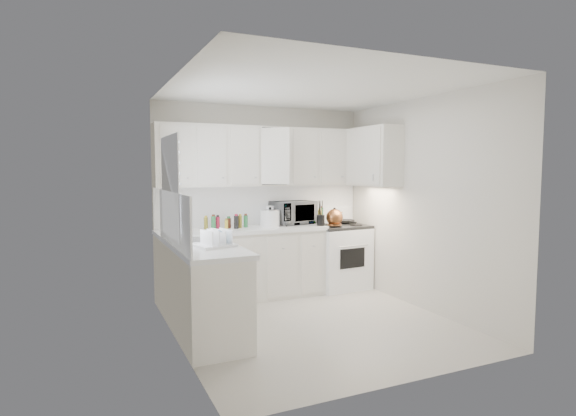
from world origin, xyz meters
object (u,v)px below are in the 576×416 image
tea_kettle (334,216)px  microwave (293,210)px  stove (339,248)px  utensil_crock (321,213)px  dish_rack (216,237)px  rice_cooker (270,217)px

tea_kettle → microwave: bearing=130.8°
stove → utensil_crock: (-0.39, -0.15, 0.54)m
utensil_crock → dish_rack: bearing=-148.1°
stove → microwave: (-0.66, 0.18, 0.56)m
tea_kettle → rice_cooker: size_ratio=1.11×
tea_kettle → dish_rack: tea_kettle is taller
rice_cooker → utensil_crock: utensil_crock is taller
stove → rice_cooker: rice_cooker is taller
utensil_crock → stove: bearing=21.1°
stove → microwave: size_ratio=1.99×
utensil_crock → microwave: bearing=128.5°
stove → utensil_crock: size_ratio=3.29×
utensil_crock → rice_cooker: bearing=162.2°
rice_cooker → dish_rack: 1.75m
stove → dish_rack: size_ratio=3.22×
dish_rack → microwave: bearing=30.1°
rice_cooker → microwave: bearing=2.9°
microwave → tea_kettle: bearing=-47.7°
microwave → dish_rack: (-1.53, -1.45, -0.10)m
tea_kettle → utensil_crock: 0.22m
stove → tea_kettle: tea_kettle is taller
stove → utensil_crock: bearing=-163.1°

